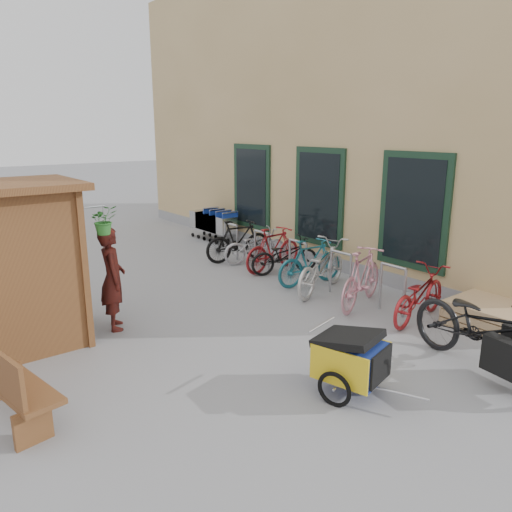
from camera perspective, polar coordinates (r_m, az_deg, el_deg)
ground at (r=7.44m, az=4.13°, el=-10.39°), size 80.00×80.00×0.00m
building at (r=14.56m, az=11.88°, el=15.66°), size 6.07×13.00×7.00m
bike_rack at (r=10.41m, az=4.78°, el=-0.07°), size 0.05×5.35×0.86m
pallet_stack at (r=8.85m, az=25.25°, el=-6.18°), size 1.00×1.20×0.40m
bench at (r=6.15m, az=-26.47°, el=-12.73°), size 0.68×1.51×0.92m
shopping_carts at (r=14.15m, az=-4.96°, el=3.94°), size 0.52×1.76×0.94m
child_trailer at (r=6.20m, az=10.77°, el=-11.35°), size 0.90×1.41×0.82m
cargo_bike at (r=7.17m, az=24.80°, el=-7.67°), size 1.14×2.35×1.18m
person_kiosk at (r=8.15m, az=-16.07°, el=-2.49°), size 0.56×0.69×1.65m
bike_0 at (r=8.69m, az=18.13°, el=-4.22°), size 1.77×0.86×0.89m
bike_1 at (r=9.08m, az=11.98°, el=-2.44°), size 1.83×1.05×1.06m
bike_2 at (r=9.75m, az=7.45°, el=-1.24°), size 2.03×1.27×1.01m
bike_3 at (r=10.17m, az=6.22°, el=-0.68°), size 1.62×0.60×0.95m
bike_4 at (r=10.91m, az=3.30°, el=0.06°), size 1.65×0.99×0.82m
bike_5 at (r=11.13m, az=1.98°, el=0.81°), size 1.68×0.61×0.99m
bike_6 at (r=11.77m, az=-0.09°, el=1.19°), size 1.66×0.91×0.83m
bike_7 at (r=11.90m, az=-2.04°, el=1.75°), size 1.72×0.76×1.00m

